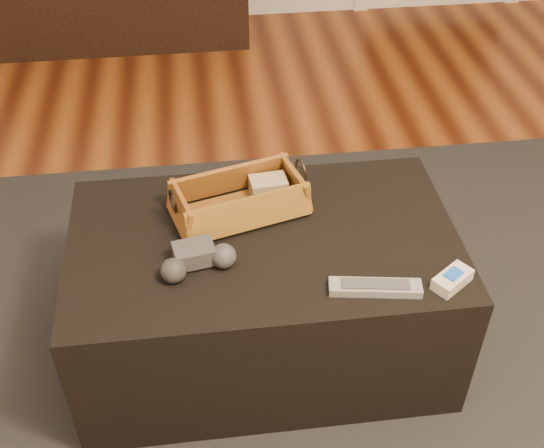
{
  "coord_description": "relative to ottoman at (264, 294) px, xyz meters",
  "views": [
    {
      "loc": [
        -0.12,
        -0.96,
        1.59
      ],
      "look_at": [
        0.04,
        0.32,
        0.49
      ],
      "focal_mm": 45.0,
      "sensor_mm": 36.0,
      "label": 1
    }
  ],
  "objects": [
    {
      "name": "cream_gadget",
      "position": [
        0.42,
        -0.22,
        0.23
      ],
      "size": [
        0.11,
        0.1,
        0.04
      ],
      "color": "beige",
      "rests_on": "ottoman"
    },
    {
      "name": "silver_remote",
      "position": [
        0.24,
        -0.22,
        0.22
      ],
      "size": [
        0.22,
        0.08,
        0.03
      ],
      "color": "#919398",
      "rests_on": "ottoman"
    },
    {
      "name": "cloth_bundle",
      "position": [
        0.03,
        0.16,
        0.25
      ],
      "size": [
        0.1,
        0.08,
        0.05
      ],
      "primitive_type": "cube",
      "rotation": [
        0.0,
        0.0,
        0.09
      ],
      "color": "tan",
      "rests_on": "wicker_basket"
    },
    {
      "name": "baseboard",
      "position": [
        -0.02,
        2.39,
        -0.16
      ],
      "size": [
        5.0,
        0.04,
        0.12
      ],
      "primitive_type": "cube",
      "color": "white",
      "rests_on": "floor"
    },
    {
      "name": "wicker_basket",
      "position": [
        -0.05,
        0.11,
        0.25
      ],
      "size": [
        0.39,
        0.27,
        0.12
      ],
      "color": "olive",
      "rests_on": "ottoman"
    },
    {
      "name": "game_controller",
      "position": [
        -0.17,
        -0.09,
        0.24
      ],
      "size": [
        0.2,
        0.13,
        0.06
      ],
      "color": "#37373A",
      "rests_on": "ottoman"
    },
    {
      "name": "tv_remote",
      "position": [
        -0.06,
        0.09,
        0.23
      ],
      "size": [
        0.19,
        0.11,
        0.02
      ],
      "primitive_type": "cube",
      "rotation": [
        0.0,
        0.0,
        0.37
      ],
      "color": "black",
      "rests_on": "wicker_basket"
    },
    {
      "name": "ottoman",
      "position": [
        0.0,
        0.0,
        0.0
      ],
      "size": [
        1.0,
        0.6,
        0.42
      ],
      "primitive_type": "cube",
      "color": "black",
      "rests_on": "area_rug"
    },
    {
      "name": "area_rug",
      "position": [
        0.0,
        -0.05,
        -0.22
      ],
      "size": [
        2.6,
        2.0,
        0.01
      ],
      "primitive_type": "cube",
      "color": "black",
      "rests_on": "floor"
    }
  ]
}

